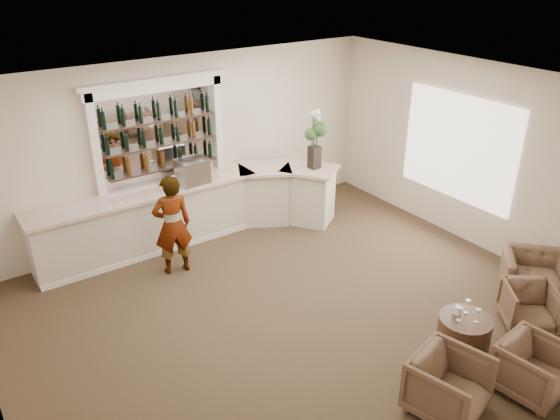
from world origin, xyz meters
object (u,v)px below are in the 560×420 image
at_px(armchair_right, 529,306).
at_px(armchair_far, 536,276).
at_px(espresso_machine, 193,171).
at_px(armchair_center, 533,369).
at_px(cocktail_table, 463,334).
at_px(sommelier, 172,225).
at_px(bar_counter, 194,211).
at_px(armchair_left, 449,385).
at_px(flower_vase, 315,136).

xyz_separation_m(armchair_right, armchair_far, (0.80, 0.40, 0.01)).
bearing_deg(espresso_machine, armchair_center, -77.61).
xyz_separation_m(cocktail_table, espresso_machine, (-1.54, 4.87, 1.12)).
relative_size(cocktail_table, sommelier, 0.41).
distance_m(bar_counter, espresso_machine, 0.79).
bearing_deg(armchair_left, sommelier, 90.94).
bearing_deg(armchair_right, espresso_machine, 156.72).
xyz_separation_m(sommelier, espresso_machine, (0.80, 0.80, 0.50)).
distance_m(cocktail_table, armchair_left, 1.23).
distance_m(armchair_right, armchair_far, 0.89).
height_order(espresso_machine, flower_vase, flower_vase).
xyz_separation_m(sommelier, armchair_right, (3.54, -4.26, -0.54)).
bearing_deg(armchair_far, flower_vase, 157.29).
xyz_separation_m(armchair_left, armchair_right, (2.26, 0.42, -0.06)).
bearing_deg(sommelier, armchair_far, 148.65).
distance_m(bar_counter, armchair_left, 5.53).
height_order(armchair_center, flower_vase, flower_vase).
xyz_separation_m(armchair_center, flower_vase, (0.69, 5.23, 1.43)).
xyz_separation_m(espresso_machine, flower_vase, (2.25, -0.64, 0.42)).
relative_size(cocktail_table, armchair_left, 0.85).
xyz_separation_m(bar_counter, armchair_left, (0.50, -5.51, -0.20)).
xyz_separation_m(sommelier, armchair_far, (4.34, -3.86, -0.53)).
relative_size(bar_counter, sommelier, 3.30).
bearing_deg(espresso_machine, armchair_right, -64.12).
distance_m(armchair_center, espresso_machine, 6.16).
distance_m(bar_counter, flower_vase, 2.67).
bearing_deg(flower_vase, sommelier, -176.96).
xyz_separation_m(armchair_center, armchair_far, (1.97, 1.21, -0.02)).
bearing_deg(armchair_left, flower_vase, 55.48).
distance_m(sommelier, armchair_far, 5.83).
bearing_deg(armchair_far, espresso_machine, 176.80).
bearing_deg(sommelier, espresso_machine, -124.86).
distance_m(cocktail_table, armchair_right, 1.22).
height_order(cocktail_table, armchair_left, armchair_left).
xyz_separation_m(armchair_left, flower_vase, (1.78, 4.84, 1.41)).
height_order(armchair_right, flower_vase, flower_vase).
height_order(sommelier, armchair_center, sommelier).
bearing_deg(flower_vase, armchair_right, -83.75).
relative_size(bar_counter, espresso_machine, 11.05).
xyz_separation_m(armchair_center, armchair_right, (1.17, 0.81, -0.03)).
xyz_separation_m(armchair_far, flower_vase, (-1.28, 4.02, 1.45)).
bearing_deg(flower_vase, armchair_center, -97.51).
bearing_deg(sommelier, bar_counter, -122.94).
relative_size(bar_counter, armchair_far, 5.57).
bearing_deg(bar_counter, sommelier, -133.24).
distance_m(bar_counter, armchair_far, 5.89).
bearing_deg(bar_counter, armchair_center, -74.90).
distance_m(armchair_left, flower_vase, 5.35).
height_order(bar_counter, cocktail_table, bar_counter).
relative_size(armchair_center, flower_vase, 0.67).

